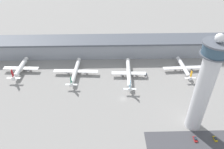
{
  "coord_description": "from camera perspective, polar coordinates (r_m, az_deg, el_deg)",
  "views": [
    {
      "loc": [
        -11.61,
        -127.64,
        115.83
      ],
      "look_at": [
        -7.99,
        14.81,
        13.07
      ],
      "focal_mm": 35.0,
      "sensor_mm": 36.0,
      "label": 1
    }
  ],
  "objects": [
    {
      "name": "control_tower",
      "position": [
        140.47,
        23.09,
        -2.46
      ],
      "size": [
        15.67,
        15.67,
        68.35
      ],
      "color": "silver",
      "rests_on": "ground"
    },
    {
      "name": "terminal_building",
      "position": [
        225.18,
        1.69,
        7.33
      ],
      "size": [
        272.21,
        25.0,
        16.93
      ],
      "color": "#9399A3",
      "rests_on": "ground"
    },
    {
      "name": "airplane_gate_bravo",
      "position": [
        198.19,
        -9.5,
        0.85
      ],
      "size": [
        40.25,
        41.22,
        11.37
      ],
      "color": "white",
      "rests_on": "ground"
    },
    {
      "name": "car_blue_compact",
      "position": [
        155.1,
        20.91,
        -15.47
      ],
      "size": [
        1.89,
        4.32,
        1.56
      ],
      "color": "black",
      "rests_on": "ground"
    },
    {
      "name": "service_truck_catering",
      "position": [
        198.19,
        8.71,
        -0.08
      ],
      "size": [
        2.5,
        7.14,
        2.94
      ],
      "color": "black",
      "rests_on": "ground"
    },
    {
      "name": "ground_plane",
      "position": [
        172.76,
        2.79,
        -6.36
      ],
      "size": [
        1000.0,
        1000.0,
        0.0
      ],
      "primitive_type": "plane",
      "color": "gray"
    },
    {
      "name": "car_white_wagon",
      "position": [
        160.14,
        25.35,
        -14.94
      ],
      "size": [
        1.75,
        4.14,
        1.44
      ],
      "color": "black",
      "rests_on": "ground"
    },
    {
      "name": "airplane_gate_alpha",
      "position": [
        215.92,
        -22.8,
        1.55
      ],
      "size": [
        32.16,
        33.5,
        12.94
      ],
      "color": "white",
      "rests_on": "ground"
    },
    {
      "name": "airplane_gate_delta",
      "position": [
        210.93,
        18.22,
        1.71
      ],
      "size": [
        37.67,
        34.79,
        11.34
      ],
      "color": "white",
      "rests_on": "ground"
    },
    {
      "name": "airplane_gate_charlie",
      "position": [
        192.97,
        4.39,
        0.31
      ],
      "size": [
        30.49,
        46.0,
        11.95
      ],
      "color": "white",
      "rests_on": "ground"
    }
  ]
}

